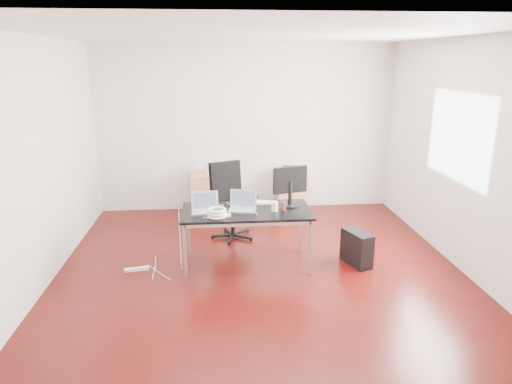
{
  "coord_description": "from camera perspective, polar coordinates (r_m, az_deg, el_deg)",
  "views": [
    {
      "loc": [
        -0.49,
        -5.19,
        2.54
      ],
      "look_at": [
        0.0,
        0.55,
        0.85
      ],
      "focal_mm": 32.0,
      "sensor_mm": 36.0,
      "label": 1
    }
  ],
  "objects": [
    {
      "name": "filing_cabinet_left",
      "position": [
        7.74,
        -6.18,
        -0.18
      ],
      "size": [
        0.5,
        0.5,
        0.7
      ],
      "primitive_type": "cube",
      "color": "#B37959",
      "rests_on": "ground"
    },
    {
      "name": "pc_tower",
      "position": [
        6.0,
        12.48,
        -6.84
      ],
      "size": [
        0.34,
        0.49,
        0.44
      ],
      "primitive_type": "cube",
      "rotation": [
        0.0,
        0.0,
        0.35
      ],
      "color": "black",
      "rests_on": "ground"
    },
    {
      "name": "wastebasket",
      "position": [
        7.84,
        -0.56,
        -1.48
      ],
      "size": [
        0.3,
        0.3,
        0.28
      ],
      "primitive_type": "cylinder",
      "rotation": [
        0.0,
        0.0,
        0.31
      ],
      "color": "black",
      "rests_on": "ground"
    },
    {
      "name": "office_chair",
      "position": [
        6.65,
        -3.27,
        -0.6
      ],
      "size": [
        0.62,
        0.64,
        1.08
      ],
      "rotation": [
        0.0,
        0.0,
        0.38
      ],
      "color": "black",
      "rests_on": "ground"
    },
    {
      "name": "keyboard",
      "position": [
        5.94,
        0.36,
        -1.29
      ],
      "size": [
        0.46,
        0.25,
        0.02
      ],
      "primitive_type": "cube",
      "rotation": [
        0.0,
        0.0,
        -0.26
      ],
      "color": "white",
      "rests_on": "desk"
    },
    {
      "name": "room_shell",
      "position": [
        5.35,
        0.9,
        4.05
      ],
      "size": [
        5.0,
        5.0,
        5.0
      ],
      "color": "#390806",
      "rests_on": "ground"
    },
    {
      "name": "laptop_right",
      "position": [
        5.67,
        -1.68,
        -1.68
      ],
      "size": [
        0.38,
        0.32,
        0.23
      ],
      "rotation": [
        0.0,
        0.0,
        -0.22
      ],
      "color": "silver",
      "rests_on": "desk"
    },
    {
      "name": "speaker",
      "position": [
        7.63,
        -6.03,
        3.0
      ],
      "size": [
        0.1,
        0.09,
        0.18
      ],
      "primitive_type": "cube",
      "rotation": [
        0.0,
        0.0,
        0.14
      ],
      "color": "#9E9E9E",
      "rests_on": "filing_cabinet_left"
    },
    {
      "name": "filing_cabinet_right",
      "position": [
        7.84,
        4.44,
        0.08
      ],
      "size": [
        0.5,
        0.5,
        0.7
      ],
      "primitive_type": "cube",
      "color": "#B37959",
      "rests_on": "ground"
    },
    {
      "name": "power_strip",
      "position": [
        5.95,
        -14.68,
        -9.31
      ],
      "size": [
        0.31,
        0.11,
        0.04
      ],
      "primitive_type": "cube",
      "rotation": [
        0.0,
        0.0,
        0.17
      ],
      "color": "white",
      "rests_on": "ground"
    },
    {
      "name": "cup_brown",
      "position": [
        5.67,
        3.37,
        -1.76
      ],
      "size": [
        0.09,
        0.09,
        0.1
      ],
      "primitive_type": "cylinder",
      "rotation": [
        0.0,
        0.0,
        -0.29
      ],
      "color": "#4E2B1A",
      "rests_on": "desk"
    },
    {
      "name": "navy_garment",
      "position": [
        7.7,
        4.48,
        2.81
      ],
      "size": [
        0.3,
        0.24,
        0.09
      ],
      "primitive_type": "cube",
      "rotation": [
        0.0,
        0.0,
        -0.01
      ],
      "color": "black",
      "rests_on": "filing_cabinet_right"
    },
    {
      "name": "cable_coil",
      "position": [
        5.43,
        -4.89,
        -2.62
      ],
      "size": [
        0.24,
        0.24,
        0.11
      ],
      "rotation": [
        0.0,
        0.0,
        -0.37
      ],
      "color": "white",
      "rests_on": "desk"
    },
    {
      "name": "desk",
      "position": [
        5.69,
        -1.22,
        -2.77
      ],
      "size": [
        1.6,
        0.8,
        0.73
      ],
      "color": "black",
      "rests_on": "ground"
    },
    {
      "name": "laptop_left",
      "position": [
        5.64,
        -6.38,
        -1.89
      ],
      "size": [
        0.34,
        0.27,
        0.23
      ],
      "rotation": [
        0.0,
        0.0,
        0.05
      ],
      "color": "silver",
      "rests_on": "desk"
    },
    {
      "name": "cup_white",
      "position": [
        5.62,
        2.32,
        -1.82
      ],
      "size": [
        0.09,
        0.09,
        0.12
      ],
      "primitive_type": "cylinder",
      "rotation": [
        0.0,
        0.0,
        0.16
      ],
      "color": "white",
      "rests_on": "desk"
    },
    {
      "name": "monitor",
      "position": [
        5.78,
        4.28,
        0.99
      ],
      "size": [
        0.45,
        0.26,
        0.51
      ],
      "rotation": [
        0.0,
        0.0,
        0.28
      ],
      "color": "black",
      "rests_on": "desk"
    },
    {
      "name": "power_adapter",
      "position": [
        5.45,
        -3.55,
        -2.93
      ],
      "size": [
        0.07,
        0.07,
        0.03
      ],
      "primitive_type": "cube",
      "rotation": [
        0.0,
        0.0,
        -0.04
      ],
      "color": "white",
      "rests_on": "desk"
    }
  ]
}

